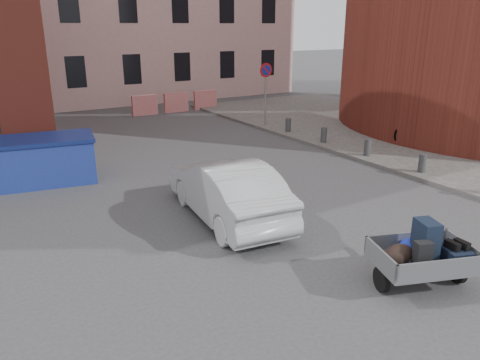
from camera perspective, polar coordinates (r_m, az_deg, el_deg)
ground at (r=10.21m, az=5.33°, el=-6.66°), size 120.00×120.00×0.00m
sidewalk at (r=19.77m, az=22.01°, el=4.63°), size 9.00×24.00×0.12m
no_parking_sign at (r=20.58m, az=3.16°, el=11.96°), size 0.60×0.09×2.65m
bollards at (r=16.30m, az=15.27°, el=3.84°), size 0.22×9.02×0.55m
barriers at (r=24.71m, az=-7.79°, el=9.36°), size 4.70×0.18×1.00m
trailer at (r=8.59m, az=21.34°, el=-8.48°), size 1.88×1.98×1.20m
dumpster at (r=14.44m, az=-23.47°, el=2.21°), size 3.36×2.11×1.31m
silver_car at (r=10.75m, az=-1.57°, el=-1.23°), size 1.93×4.38×1.40m
bicycle at (r=18.82m, az=20.34°, el=6.08°), size 2.09×0.78×1.09m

